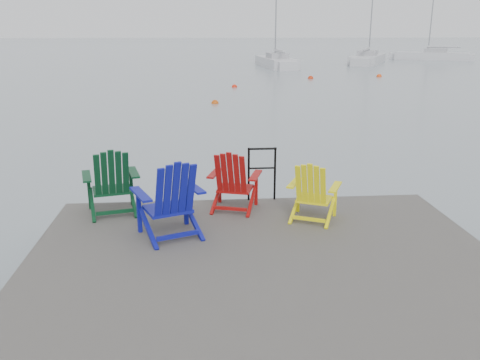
{
  "coord_description": "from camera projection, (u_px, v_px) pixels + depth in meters",
  "views": [
    {
      "loc": [
        -0.77,
        -5.63,
        3.27
      ],
      "look_at": [
        -0.11,
        2.46,
        0.85
      ],
      "focal_mm": 38.0,
      "sensor_mm": 36.0,
      "label": 1
    }
  ],
  "objects": [
    {
      "name": "sailboat_far",
      "position": [
        432.0,
        57.0,
        56.02
      ],
      "size": [
        7.6,
        5.65,
        10.68
      ],
      "rotation": [
        0.0,
        0.0,
        1.03
      ],
      "color": "silver",
      "rests_on": "ground"
    },
    {
      "name": "buoy_d",
      "position": [
        379.0,
        77.0,
        36.31
      ],
      "size": [
        0.38,
        0.38,
        0.38
      ],
      "primitive_type": "sphere",
      "color": "#E9430D",
      "rests_on": "ground"
    },
    {
      "name": "chair_green",
      "position": [
        111.0,
        181.0,
        7.79
      ],
      "size": [
        0.97,
        0.91,
        1.05
      ],
      "rotation": [
        0.0,
        0.0,
        0.24
      ],
      "color": "#09331A",
      "rests_on": "dock"
    },
    {
      "name": "sailboat_mid",
      "position": [
        368.0,
        59.0,
        50.75
      ],
      "size": [
        6.38,
        9.68,
        13.04
      ],
      "rotation": [
        0.0,
        0.0,
        -0.45
      ],
      "color": "#BBBCC0",
      "rests_on": "ground"
    },
    {
      "name": "buoy_a",
      "position": [
        215.0,
        103.0,
        23.22
      ],
      "size": [
        0.34,
        0.34,
        0.34
      ],
      "primitive_type": "sphere",
      "color": "#BF480B",
      "rests_on": "ground"
    },
    {
      "name": "ground",
      "position": [
        265.0,
        300.0,
        6.37
      ],
      "size": [
        400.0,
        400.0,
        0.0
      ],
      "primitive_type": "plane",
      "color": "gray",
      "rests_on": "ground"
    },
    {
      "name": "chair_yellow",
      "position": [
        313.0,
        191.0,
        7.53
      ],
      "size": [
        0.9,
        0.86,
        0.92
      ],
      "rotation": [
        0.0,
        0.0,
        -0.43
      ],
      "color": "yellow",
      "rests_on": "dock"
    },
    {
      "name": "handrail",
      "position": [
        262.0,
        169.0,
        8.43
      ],
      "size": [
        0.48,
        0.04,
        0.9
      ],
      "color": "black",
      "rests_on": "dock"
    },
    {
      "name": "buoy_c",
      "position": [
        311.0,
        79.0,
        34.86
      ],
      "size": [
        0.39,
        0.39,
        0.39
      ],
      "primitive_type": "sphere",
      "color": "red",
      "rests_on": "ground"
    },
    {
      "name": "sailboat_near",
      "position": [
        276.0,
        63.0,
        45.85
      ],
      "size": [
        2.87,
        8.83,
        11.97
      ],
      "rotation": [
        0.0,
        0.0,
        0.07
      ],
      "color": "silver",
      "rests_on": "ground"
    },
    {
      "name": "chair_red",
      "position": [
        233.0,
        180.0,
        7.96
      ],
      "size": [
        0.92,
        0.87,
        0.98
      ],
      "rotation": [
        0.0,
        0.0,
        -0.29
      ],
      "color": "#960C0B",
      "rests_on": "dock"
    },
    {
      "name": "buoy_b",
      "position": [
        234.0,
        87.0,
        29.74
      ],
      "size": [
        0.32,
        0.32,
        0.32
      ],
      "primitive_type": "sphere",
      "color": "red",
      "rests_on": "ground"
    },
    {
      "name": "chair_blue",
      "position": [
        171.0,
        198.0,
        6.89
      ],
      "size": [
        1.07,
        1.03,
        1.11
      ],
      "rotation": [
        0.0,
        0.0,
        0.38
      ],
      "color": "#0D1188",
      "rests_on": "dock"
    },
    {
      "name": "dock",
      "position": [
        265.0,
        275.0,
        6.27
      ],
      "size": [
        6.0,
        5.0,
        1.4
      ],
      "color": "#2A2725",
      "rests_on": "ground"
    }
  ]
}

